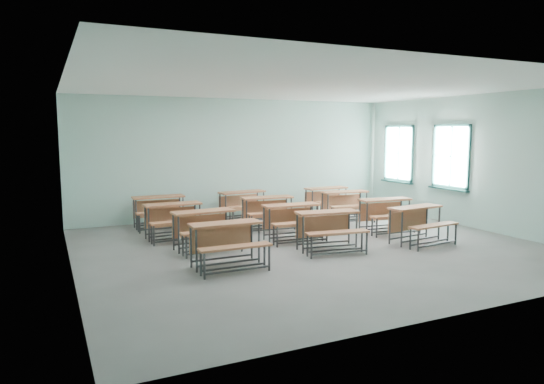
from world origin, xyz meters
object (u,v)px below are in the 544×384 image
at_px(desk_unit_r2c1, 269,208).
at_px(desk_unit_r3c0, 160,207).
at_px(desk_unit_r0c0, 227,238).
at_px(desk_unit_r1c2, 387,210).
at_px(desk_unit_r3c2, 328,197).
at_px(desk_unit_r1c0, 205,224).
at_px(desk_unit_r2c0, 174,215).
at_px(desk_unit_r1c1, 293,217).
at_px(desk_unit_r3c1, 244,201).
at_px(desk_unit_r0c2, 419,219).
at_px(desk_unit_r2c2, 347,201).
at_px(desk_unit_r0c1, 329,225).

height_order(desk_unit_r2c1, desk_unit_r3c0, same).
bearing_deg(desk_unit_r0c0, desk_unit_r1c2, 15.79).
height_order(desk_unit_r0c0, desk_unit_r3c2, same).
height_order(desk_unit_r1c0, desk_unit_r2c1, same).
relative_size(desk_unit_r1c0, desk_unit_r1c2, 0.98).
distance_m(desk_unit_r1c2, desk_unit_r2c0, 4.84).
relative_size(desk_unit_r1c1, desk_unit_r3c1, 0.97).
bearing_deg(desk_unit_r1c2, desk_unit_r2c0, 169.40).
bearing_deg(desk_unit_r2c1, desk_unit_r3c0, 158.24).
height_order(desk_unit_r1c1, desk_unit_r2c0, same).
height_order(desk_unit_r0c2, desk_unit_r1c1, same).
bearing_deg(desk_unit_r3c0, desk_unit_r2c1, -27.33).
height_order(desk_unit_r0c2, desk_unit_r1c0, same).
bearing_deg(desk_unit_r2c1, desk_unit_r1c2, -26.66).
bearing_deg(desk_unit_r2c2, desk_unit_r1c1, -142.38).
bearing_deg(desk_unit_r2c1, desk_unit_r1c1, -85.87).
bearing_deg(desk_unit_r3c1, desk_unit_r2c2, -31.78).
height_order(desk_unit_r2c1, desk_unit_r3c2, same).
distance_m(desk_unit_r0c1, desk_unit_r1c1, 1.14).
xyz_separation_m(desk_unit_r3c1, desk_unit_r3c2, (2.45, -0.18, 0.00)).
distance_m(desk_unit_r0c0, desk_unit_r3c1, 4.42).
relative_size(desk_unit_r1c1, desk_unit_r3c2, 1.00).
bearing_deg(desk_unit_r2c2, desk_unit_r0c0, -140.96).
xyz_separation_m(desk_unit_r0c1, desk_unit_r0c2, (2.03, -0.25, 0.00)).
bearing_deg(desk_unit_r3c0, desk_unit_r1c1, -47.88).
xyz_separation_m(desk_unit_r1c0, desk_unit_r1c1, (1.95, 0.02, 0.00)).
height_order(desk_unit_r1c2, desk_unit_r3c0, same).
bearing_deg(desk_unit_r3c0, desk_unit_r2c2, -13.04).
distance_m(desk_unit_r1c1, desk_unit_r2c2, 2.76).
relative_size(desk_unit_r3c0, desk_unit_r3c2, 0.97).
distance_m(desk_unit_r0c0, desk_unit_r2c1, 3.41).
xyz_separation_m(desk_unit_r3c0, desk_unit_r3c2, (4.66, -0.16, 0.00)).
xyz_separation_m(desk_unit_r0c2, desk_unit_r3c1, (-2.32, 3.96, 0.00)).
xyz_separation_m(desk_unit_r0c1, desk_unit_r1c0, (-2.16, 1.11, 0.00)).
bearing_deg(desk_unit_r3c0, desk_unit_r1c0, -82.15).
bearing_deg(desk_unit_r1c1, desk_unit_r2c0, 155.29).
height_order(desk_unit_r0c1, desk_unit_r3c2, same).
bearing_deg(desk_unit_r1c0, desk_unit_r2c1, 30.51).
xyz_separation_m(desk_unit_r0c0, desk_unit_r0c1, (2.20, 0.27, 0.00)).
bearing_deg(desk_unit_r1c1, desk_unit_r2c2, 35.31).
xyz_separation_m(desk_unit_r2c1, desk_unit_r2c2, (2.30, 0.12, 0.00)).
height_order(desk_unit_r3c0, desk_unit_r3c2, same).
xyz_separation_m(desk_unit_r0c0, desk_unit_r2c0, (-0.28, 2.61, 0.00)).
relative_size(desk_unit_r0c1, desk_unit_r2c0, 1.06).
distance_m(desk_unit_r0c0, desk_unit_r0c2, 4.23).
height_order(desk_unit_r1c2, desk_unit_r3c1, same).
xyz_separation_m(desk_unit_r0c1, desk_unit_r3c0, (-2.50, 3.69, 0.00)).
xyz_separation_m(desk_unit_r1c1, desk_unit_r2c2, (2.34, 1.46, 0.00)).
height_order(desk_unit_r0c1, desk_unit_r3c1, same).
bearing_deg(desk_unit_r3c1, desk_unit_r0c0, -122.54).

